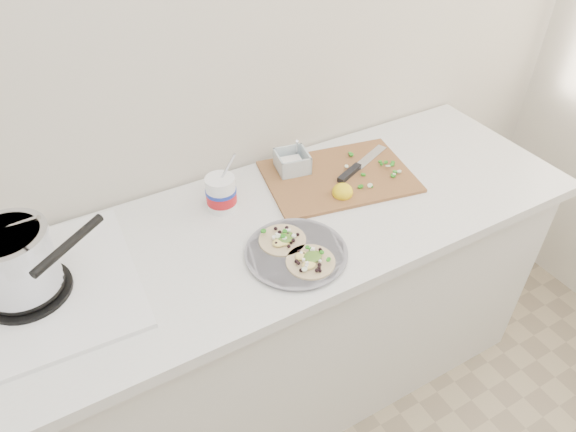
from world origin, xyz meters
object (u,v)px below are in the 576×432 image
stove (21,273)px  tub (222,191)px  cutboard (335,172)px  taco_plate (296,251)px

stove → tub: size_ratio=2.60×
stove → tub: bearing=11.8°
stove → tub: stove is taller
tub → stove: bearing=-171.0°
cutboard → stove: bearing=-165.6°
tub → cutboard: (0.40, -0.03, -0.05)m
stove → cutboard: bearing=6.3°
taco_plate → cutboard: size_ratio=0.54×
stove → tub: 0.60m
stove → taco_plate: (0.68, -0.21, -0.07)m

